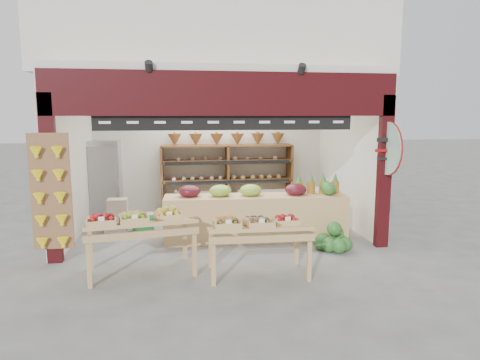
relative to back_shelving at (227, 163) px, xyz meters
name	(u,v)px	position (x,y,z in m)	size (l,w,h in m)	color
ground	(221,236)	(-0.37, -1.95, -1.20)	(60.00, 60.00, 0.00)	slate
shop_structure	(212,40)	(-0.37, -0.33, 2.72)	(6.36, 5.12, 5.40)	beige
banana_board	(51,194)	(-3.10, -3.12, -0.08)	(0.60, 0.15, 1.80)	brown
gift_sign	(388,149)	(2.38, -3.09, 0.55)	(0.04, 0.93, 0.92)	#A1CAAF
back_shelving	(227,163)	(0.00, 0.00, 0.00)	(3.07, 0.50, 1.89)	brown
refrigerator	(105,180)	(-2.77, -0.09, -0.32)	(0.68, 0.68, 1.76)	#B5B7BC
cardboard_stack	(129,219)	(-2.16, -1.27, -0.96)	(0.97, 0.70, 0.67)	beige
mid_counter	(255,216)	(0.25, -2.26, -0.74)	(3.40, 0.86, 1.06)	tan
display_table_left	(133,222)	(-1.84, -3.66, -0.43)	(1.68, 1.10, 1.00)	tan
display_table_right	(254,226)	(-0.10, -3.97, -0.47)	(1.48, 0.86, 0.95)	tan
watermelon_pile	(333,241)	(1.46, -3.07, -1.04)	(0.63, 0.63, 0.49)	#1E4C19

